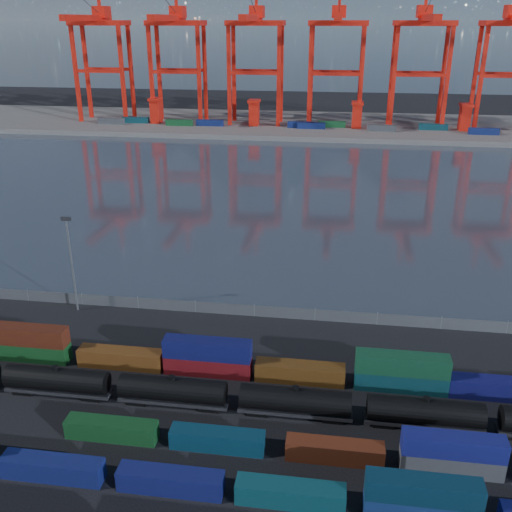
# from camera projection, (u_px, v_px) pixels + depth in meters

# --- Properties ---
(ground) EXTENTS (700.00, 700.00, 0.00)m
(ground) POSITION_uv_depth(u_px,v_px,m) (221.00, 426.00, 69.06)
(ground) COLOR black
(ground) RESTS_ON ground
(harbor_water) EXTENTS (700.00, 700.00, 0.00)m
(harbor_water) POSITION_uv_depth(u_px,v_px,m) (292.00, 190.00, 165.06)
(harbor_water) COLOR #2E3743
(harbor_water) RESTS_ON ground
(far_quay) EXTENTS (700.00, 70.00, 2.00)m
(far_quay) POSITION_uv_depth(u_px,v_px,m) (311.00, 125.00, 260.69)
(far_quay) COLOR #514F4C
(far_quay) RESTS_ON ground
(container_row_south) EXTENTS (139.09, 2.27, 4.83)m
(container_row_south) POSITION_uv_depth(u_px,v_px,m) (141.00, 472.00, 59.33)
(container_row_south) COLOR #383A3C
(container_row_south) RESTS_ON ground
(container_row_mid) EXTENTS (139.47, 2.21, 4.72)m
(container_row_mid) POSITION_uv_depth(u_px,v_px,m) (223.00, 436.00, 64.77)
(container_row_mid) COLOR #3D4042
(container_row_mid) RESTS_ON ground
(container_row_north) EXTENTS (140.95, 2.47, 5.26)m
(container_row_north) POSITION_uv_depth(u_px,v_px,m) (176.00, 358.00, 79.22)
(container_row_north) COLOR #100F4E
(container_row_north) RESTS_ON ground
(tanker_string) EXTENTS (122.64, 3.04, 4.35)m
(tanker_string) POSITION_uv_depth(u_px,v_px,m) (233.00, 396.00, 71.00)
(tanker_string) COLOR black
(tanker_string) RESTS_ON ground
(waterfront_fence) EXTENTS (160.12, 0.12, 2.20)m
(waterfront_fence) POSITION_uv_depth(u_px,v_px,m) (254.00, 311.00, 94.28)
(waterfront_fence) COLOR #595B5E
(waterfront_fence) RESTS_ON ground
(yard_light_mast) EXTENTS (1.60, 0.40, 16.60)m
(yard_light_mast) POSITION_uv_depth(u_px,v_px,m) (71.00, 259.00, 93.17)
(yard_light_mast) COLOR slate
(yard_light_mast) RESTS_ON ground
(gantry_cranes) EXTENTS (199.59, 47.22, 63.94)m
(gantry_cranes) POSITION_uv_depth(u_px,v_px,m) (296.00, 36.00, 240.89)
(gantry_cranes) COLOR red
(gantry_cranes) RESTS_ON ground
(quay_containers) EXTENTS (172.58, 10.99, 2.60)m
(quay_containers) POSITION_uv_depth(u_px,v_px,m) (284.00, 125.00, 247.94)
(quay_containers) COLOR navy
(quay_containers) RESTS_ON far_quay
(straddle_carriers) EXTENTS (140.00, 7.00, 11.10)m
(straddle_carriers) POSITION_uv_depth(u_px,v_px,m) (305.00, 113.00, 249.25)
(straddle_carriers) COLOR red
(straddle_carriers) RESTS_ON far_quay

